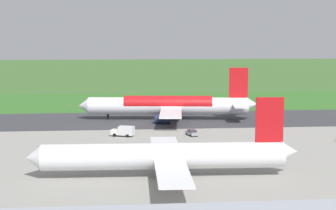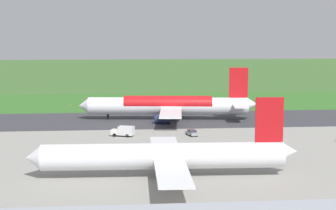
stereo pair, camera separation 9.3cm
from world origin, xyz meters
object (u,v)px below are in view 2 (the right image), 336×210
(service_truck_fuel, at_px, (124,131))
(traffic_cone_orange, at_px, (71,105))
(airliner_main, at_px, (169,105))
(service_car_ops, at_px, (192,133))
(no_stopping_sign, at_px, (87,101))
(airliner_parked_mid, at_px, (165,156))

(service_truck_fuel, distance_m, traffic_cone_orange, 65.74)
(airliner_main, relative_size, service_truck_fuel, 8.70)
(traffic_cone_orange, bearing_deg, service_truck_fuel, 106.20)
(traffic_cone_orange, bearing_deg, service_car_ops, 119.16)
(airliner_main, height_order, service_truck_fuel, airliner_main)
(service_car_ops, bearing_deg, traffic_cone_orange, -60.84)
(service_car_ops, bearing_deg, service_truck_fuel, -2.38)
(no_stopping_sign, bearing_deg, traffic_cone_orange, -1.30)
(service_car_ops, height_order, traffic_cone_orange, service_car_ops)
(airliner_parked_mid, distance_m, service_truck_fuel, 41.19)
(service_truck_fuel, bearing_deg, service_car_ops, 177.62)
(airliner_main, xyz_separation_m, service_car_ops, (-3.19, 27.11, -3.51))
(no_stopping_sign, distance_m, traffic_cone_orange, 5.92)
(airliner_parked_mid, relative_size, service_truck_fuel, 7.93)
(service_truck_fuel, xyz_separation_m, service_car_ops, (-17.28, 0.72, -0.56))
(airliner_main, bearing_deg, service_car_ops, 96.71)
(service_car_ops, xyz_separation_m, no_stopping_sign, (29.82, -63.70, 0.61))
(airliner_parked_mid, height_order, traffic_cone_orange, airliner_parked_mid)
(airliner_main, bearing_deg, traffic_cone_orange, -48.55)
(service_truck_fuel, height_order, service_car_ops, service_truck_fuel)
(service_car_ops, bearing_deg, no_stopping_sign, -64.91)
(service_truck_fuel, height_order, traffic_cone_orange, service_truck_fuel)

